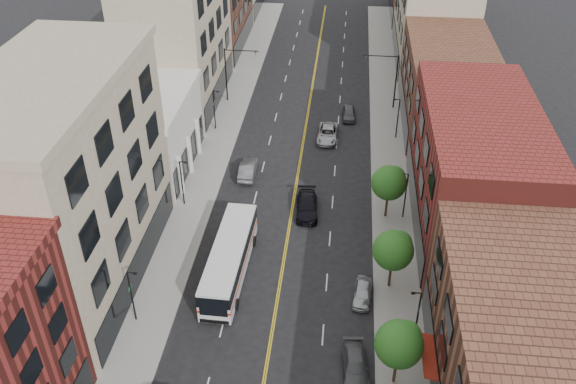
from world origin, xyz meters
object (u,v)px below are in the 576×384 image
(car_lane_behind, at_px, (248,169))
(car_lane_c, at_px, (349,113))
(city_bus, at_px, (229,258))
(car_parked_mid, at_px, (355,365))
(car_lane_b, at_px, (328,134))
(car_parked_far, at_px, (363,293))
(car_lane_a, at_px, (307,206))

(car_lane_behind, bearing_deg, car_lane_c, -126.99)
(city_bus, relative_size, car_lane_behind, 2.65)
(car_parked_mid, bearing_deg, city_bus, 133.58)
(car_lane_b, bearing_deg, car_parked_far, -79.43)
(city_bus, relative_size, car_parked_far, 3.28)
(car_parked_far, relative_size, car_lane_b, 0.73)
(car_parked_mid, height_order, car_lane_behind, car_lane_behind)
(car_parked_mid, distance_m, car_lane_a, 19.94)
(car_parked_far, height_order, car_lane_b, car_lane_b)
(city_bus, bearing_deg, car_parked_far, -7.74)
(car_lane_behind, relative_size, car_lane_a, 0.89)
(car_lane_behind, xyz_separation_m, car_lane_a, (6.90, -6.13, -0.01))
(car_parked_mid, distance_m, car_lane_c, 39.99)
(car_lane_a, relative_size, car_lane_b, 1.01)
(car_lane_c, bearing_deg, car_lane_b, -115.96)
(car_parked_far, height_order, car_lane_a, car_lane_a)
(car_lane_a, bearing_deg, car_lane_c, 75.57)
(city_bus, distance_m, car_lane_c, 31.98)
(city_bus, relative_size, car_lane_b, 2.39)
(city_bus, bearing_deg, car_lane_b, 75.11)
(city_bus, relative_size, car_parked_mid, 2.74)
(car_lane_c, bearing_deg, car_lane_behind, -128.87)
(car_lane_b, height_order, car_lane_c, car_lane_b)
(car_parked_far, height_order, car_lane_behind, car_lane_behind)
(car_parked_mid, distance_m, car_lane_b, 34.55)
(city_bus, bearing_deg, car_lane_behind, 94.84)
(car_parked_far, bearing_deg, city_bus, 175.97)
(car_parked_far, bearing_deg, car_lane_behind, 130.18)
(city_bus, distance_m, car_parked_mid, 14.58)
(car_lane_a, distance_m, car_lane_b, 15.11)
(city_bus, distance_m, car_lane_behind, 15.97)
(car_parked_far, xyz_separation_m, car_lane_b, (-4.22, 26.70, 0.08))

